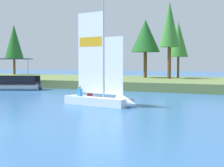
# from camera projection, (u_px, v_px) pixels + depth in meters

# --- Properties ---
(shore_bank) EXTENTS (80.00, 15.90, 0.81)m
(shore_bank) POSITION_uv_depth(u_px,v_px,m) (185.00, 83.00, 40.00)
(shore_bank) COLOR #5B703D
(shore_bank) RESTS_ON ground
(shoreline_tree_left) EXTENTS (2.76, 2.76, 7.37)m
(shoreline_tree_left) POSITION_uv_depth(u_px,v_px,m) (14.00, 42.00, 56.87)
(shoreline_tree_left) COLOR brown
(shoreline_tree_left) RESTS_ON shore_bank
(shoreline_tree_midleft) EXTENTS (3.41, 3.41, 6.74)m
(shoreline_tree_midleft) POSITION_uv_depth(u_px,v_px,m) (145.00, 36.00, 44.62)
(shoreline_tree_midleft) COLOR brown
(shoreline_tree_midleft) RESTS_ON shore_bank
(shoreline_tree_centre) EXTENTS (2.17, 2.17, 8.39)m
(shoreline_tree_centre) POSITION_uv_depth(u_px,v_px,m) (170.00, 25.00, 41.57)
(shoreline_tree_centre) COLOR brown
(shoreline_tree_centre) RESTS_ON shore_bank
(shoreline_tree_midright) EXTENTS (2.23, 2.23, 6.43)m
(shoreline_tree_midright) POSITION_uv_depth(u_px,v_px,m) (178.00, 40.00, 44.04)
(shoreline_tree_midright) COLOR brown
(shoreline_tree_midright) RESTS_ON shore_bank
(sailboat) EXTENTS (5.19, 2.19, 6.79)m
(sailboat) POSITION_uv_depth(u_px,v_px,m) (106.00, 96.00, 22.69)
(sailboat) COLOR silver
(sailboat) RESTS_ON ground
(pontoon_boat) EXTENTS (6.12, 4.52, 2.95)m
(pontoon_boat) POSITION_uv_depth(u_px,v_px,m) (10.00, 82.00, 36.34)
(pontoon_boat) COLOR #B2B2B7
(pontoon_boat) RESTS_ON ground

